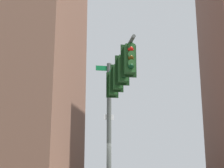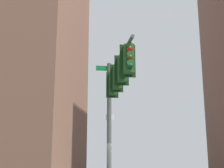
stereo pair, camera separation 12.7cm
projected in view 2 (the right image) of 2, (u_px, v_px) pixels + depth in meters
name	position (u px, v px, depth m)	size (l,w,h in m)	color
signal_pole_assembly	(116.00, 90.00, 13.73)	(5.60, 2.22, 6.32)	#4C514C
building_brick_midblock	(7.00, 68.00, 46.26)	(16.83, 19.43, 29.47)	#845B47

